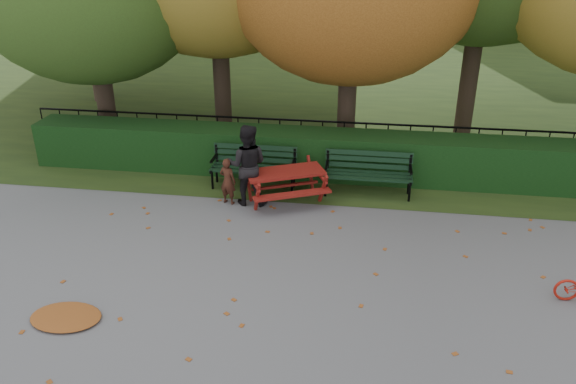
# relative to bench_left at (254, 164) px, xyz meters

# --- Properties ---
(ground) EXTENTS (90.00, 90.00, 0.00)m
(ground) POSITION_rel_bench_left_xyz_m (1.30, -3.70, -0.52)
(ground) COLOR slate
(ground) RESTS_ON ground
(grass_strip) EXTENTS (90.00, 90.00, 0.00)m
(grass_strip) POSITION_rel_bench_left_xyz_m (1.30, 10.30, -0.51)
(grass_strip) COLOR #233616
(grass_strip) RESTS_ON ground
(hedge) EXTENTS (13.00, 0.90, 1.00)m
(hedge) POSITION_rel_bench_left_xyz_m (1.30, 0.80, -0.02)
(hedge) COLOR black
(hedge) RESTS_ON ground
(iron_fence) EXTENTS (14.00, 0.04, 1.02)m
(iron_fence) POSITION_rel_bench_left_xyz_m (1.30, 1.60, 0.02)
(iron_fence) COLOR black
(iron_fence) RESTS_ON ground
(bench_left) EXTENTS (1.80, 0.57, 0.88)m
(bench_left) POSITION_rel_bench_left_xyz_m (0.00, 0.00, 0.00)
(bench_left) COLOR black
(bench_left) RESTS_ON ground
(bench_right) EXTENTS (1.80, 0.57, 0.88)m
(bench_right) POSITION_rel_bench_left_xyz_m (2.40, 0.00, 0.00)
(bench_right) COLOR black
(bench_right) RESTS_ON ground
(picnic_table) EXTENTS (1.93, 1.78, 0.75)m
(picnic_table) POSITION_rel_bench_left_xyz_m (0.76, -0.62, -0.00)
(picnic_table) COLOR maroon
(picnic_table) RESTS_ON ground
(leaf_pile) EXTENTS (1.23, 1.07, 0.07)m
(leaf_pile) POSITION_rel_bench_left_xyz_m (-1.75, -4.84, -0.48)
(leaf_pile) COLOR brown
(leaf_pile) RESTS_ON ground
(leaf_scatter) EXTENTS (9.00, 5.70, 0.01)m
(leaf_scatter) POSITION_rel_bench_left_xyz_m (1.30, -3.40, -0.51)
(leaf_scatter) COLOR brown
(leaf_scatter) RESTS_ON ground
(child) EXTENTS (0.40, 0.32, 0.96)m
(child) POSITION_rel_bench_left_xyz_m (-0.35, -0.87, -0.04)
(child) COLOR #3F1E14
(child) RESTS_ON ground
(adult) EXTENTS (0.82, 0.65, 1.65)m
(adult) POSITION_rel_bench_left_xyz_m (0.04, -0.80, 0.30)
(adult) COLOR black
(adult) RESTS_ON ground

